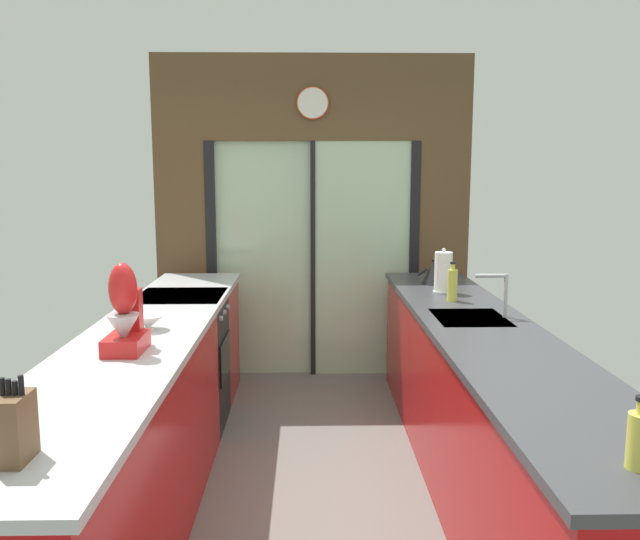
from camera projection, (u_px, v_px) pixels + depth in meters
name	position (u px, v px, depth m)	size (l,w,h in m)	color
ground_plane	(316.00, 467.00, 3.88)	(5.04, 7.60, 0.02)	slate
back_wall_unit	(313.00, 199.00, 5.43)	(2.64, 0.12, 2.70)	brown
left_counter_run	(141.00, 423.00, 3.33)	(0.62, 3.80, 0.92)	#AD0C0F
right_counter_run	(482.00, 409.00, 3.53)	(0.62, 3.80, 0.92)	#AD0C0F
sink_faucet	(500.00, 288.00, 3.69)	(0.19, 0.02, 0.25)	#B7BABC
oven_range	(182.00, 362.00, 4.44)	(0.60, 0.60, 0.92)	black
mixing_bowl	(148.00, 322.00, 3.41)	(0.18, 0.18, 0.08)	silver
knife_block	(15.00, 427.00, 1.86)	(0.08, 0.14, 0.26)	brown
stand_mixer	(125.00, 318.00, 2.98)	(0.17, 0.27, 0.42)	red
kettle	(433.00, 273.00, 4.80)	(0.26, 0.18, 0.19)	black
soap_bottle_near	(640.00, 439.00, 1.81)	(0.07, 0.07, 0.21)	#D1CC4C
soap_bottle_far	(452.00, 284.00, 4.17)	(0.06, 0.06, 0.25)	#D1CC4C
paper_towel_roll	(443.00, 273.00, 4.44)	(0.14, 0.14, 0.31)	#B7BABC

